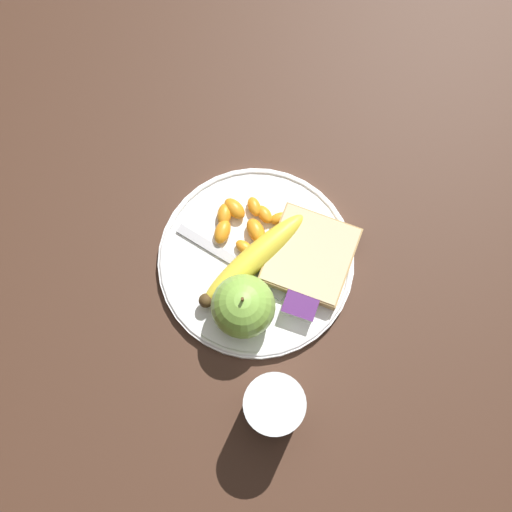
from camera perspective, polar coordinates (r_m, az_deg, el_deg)
ground_plane at (r=0.92m, az=0.00°, el=-0.51°), size 3.00×3.00×0.00m
plate at (r=0.91m, az=0.00°, el=-0.39°), size 0.25×0.25×0.01m
juice_glass at (r=0.84m, az=1.41°, el=-11.95°), size 0.07×0.07×0.10m
apple at (r=0.85m, az=-1.04°, el=-4.06°), size 0.08×0.08×0.09m
banana at (r=0.89m, az=-0.35°, el=-0.39°), size 0.16×0.11×0.03m
bread_slice at (r=0.90m, az=4.36°, el=0.02°), size 0.11×0.10×0.02m
fork at (r=0.90m, az=-1.14°, el=-0.79°), size 0.05×0.16×0.00m
jam_packet at (r=0.88m, az=3.76°, el=-3.44°), size 0.05×0.04×0.02m
orange_segment_0 at (r=0.91m, az=-2.70°, el=1.96°), size 0.03×0.02×0.02m
orange_segment_1 at (r=0.91m, az=-1.73°, el=3.81°), size 0.03×0.04×0.02m
orange_segment_2 at (r=0.92m, az=-0.14°, el=3.97°), size 0.03×0.03×0.02m
orange_segment_3 at (r=0.90m, az=-0.92°, el=0.67°), size 0.02×0.03×0.01m
orange_segment_4 at (r=0.91m, az=0.69°, el=3.35°), size 0.03×0.03×0.01m
orange_segment_5 at (r=0.91m, az=1.92°, el=3.02°), size 0.03×0.03×0.01m
orange_segment_6 at (r=0.90m, az=-0.00°, el=2.04°), size 0.04×0.04×0.02m
orange_segment_7 at (r=0.91m, az=-2.55°, el=3.33°), size 0.03×0.02×0.02m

